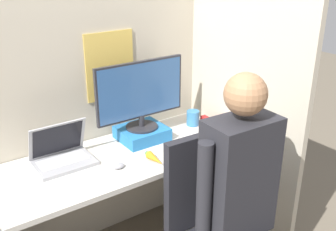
% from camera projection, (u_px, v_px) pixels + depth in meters
% --- Properties ---
extents(cubicle_panel_back, '(2.00, 0.05, 1.68)m').
position_uv_depth(cubicle_panel_back, '(97.00, 119.00, 2.50)').
color(cubicle_panel_back, '#B7AD99').
rests_on(cubicle_panel_back, ground).
extents(cubicle_panel_right, '(0.04, 1.22, 1.68)m').
position_uv_depth(cubicle_panel_right, '(228.00, 111.00, 2.62)').
color(cubicle_panel_right, '#B7AD99').
rests_on(cubicle_panel_right, ground).
extents(desk, '(1.50, 0.60, 0.73)m').
position_uv_depth(desk, '(124.00, 181.00, 2.37)').
color(desk, beige).
rests_on(desk, ground).
extents(paper_box, '(0.29, 0.26, 0.08)m').
position_uv_depth(paper_box, '(142.00, 133.00, 2.49)').
color(paper_box, '#236BAD').
rests_on(paper_box, desk).
extents(monitor, '(0.59, 0.20, 0.43)m').
position_uv_depth(monitor, '(141.00, 93.00, 2.39)').
color(monitor, '#232328').
rests_on(monitor, paper_box).
extents(laptop, '(0.32, 0.24, 0.24)m').
position_uv_depth(laptop, '(62.00, 155.00, 2.20)').
color(laptop, '#99999E').
rests_on(laptop, desk).
extents(mouse, '(0.07, 0.04, 0.03)m').
position_uv_depth(mouse, '(119.00, 166.00, 2.15)').
color(mouse, gray).
rests_on(mouse, desk).
extents(stapler, '(0.04, 0.16, 0.06)m').
position_uv_depth(stapler, '(210.00, 123.00, 2.67)').
color(stapler, '#A31919').
rests_on(stapler, desk).
extents(carrot_toy, '(0.05, 0.16, 0.05)m').
position_uv_depth(carrot_toy, '(155.00, 159.00, 2.21)').
color(carrot_toy, orange).
rests_on(carrot_toy, desk).
extents(office_chair, '(0.52, 0.57, 0.98)m').
position_uv_depth(office_chair, '(220.00, 228.00, 2.05)').
color(office_chair, black).
rests_on(office_chair, ground).
extents(person, '(0.48, 0.40, 1.36)m').
position_uv_depth(person, '(244.00, 194.00, 1.83)').
color(person, black).
rests_on(person, ground).
extents(coffee_mug, '(0.09, 0.09, 0.10)m').
position_uv_depth(coffee_mug, '(193.00, 118.00, 2.68)').
color(coffee_mug, teal).
rests_on(coffee_mug, desk).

